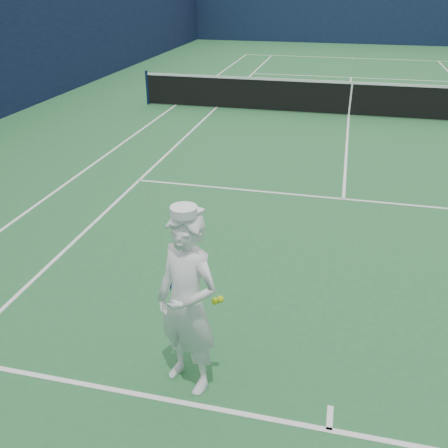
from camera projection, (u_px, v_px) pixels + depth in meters
The scene contains 5 objects.
ground at pixel (349, 116), 14.96m from camera, with size 80.00×80.00×0.00m, color #266434.
court_markings at pixel (349, 116), 14.96m from camera, with size 11.03×23.83×0.01m.
windscreen_fence at pixel (357, 46), 14.07m from camera, with size 20.12×36.12×4.00m.
tennis_net at pixel (351, 97), 14.71m from camera, with size 12.88×0.09×1.07m.
tennis_player at pixel (187, 304), 4.76m from camera, with size 0.83×0.76×2.00m.
Camera 1 is at (-0.19, -15.30, 3.79)m, focal length 40.00 mm.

